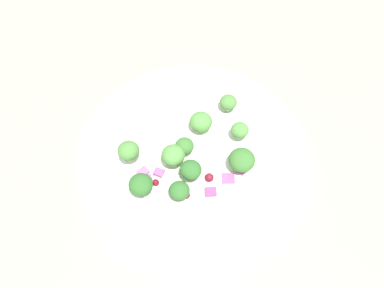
# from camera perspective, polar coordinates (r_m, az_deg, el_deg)

# --- Properties ---
(ground_plane) EXTENTS (1.80, 1.80, 0.02)m
(ground_plane) POSITION_cam_1_polar(r_m,az_deg,el_deg) (0.53, -3.93, -2.44)
(ground_plane) COLOR tan
(plate) EXTENTS (0.25, 0.25, 0.02)m
(plate) POSITION_cam_1_polar(r_m,az_deg,el_deg) (0.52, -0.00, -1.13)
(plate) COLOR white
(plate) RESTS_ON ground_plane
(dressing_pool) EXTENTS (0.15, 0.15, 0.00)m
(dressing_pool) POSITION_cam_1_polar(r_m,az_deg,el_deg) (0.52, 0.00, -0.87)
(dressing_pool) COLOR white
(dressing_pool) RESTS_ON plate
(broccoli_floret_0) EXTENTS (0.02, 0.02, 0.03)m
(broccoli_floret_0) POSITION_cam_1_polar(r_m,az_deg,el_deg) (0.52, 1.08, 2.67)
(broccoli_floret_0) COLOR #ADD18E
(broccoli_floret_0) RESTS_ON plate
(broccoli_floret_1) EXTENTS (0.02, 0.02, 0.03)m
(broccoli_floret_1) POSITION_cam_1_polar(r_m,az_deg,el_deg) (0.49, -2.53, -1.61)
(broccoli_floret_1) COLOR #8EB77A
(broccoli_floret_1) RESTS_ON plate
(broccoli_floret_2) EXTENTS (0.02, 0.02, 0.02)m
(broccoli_floret_2) POSITION_cam_1_polar(r_m,az_deg,el_deg) (0.50, -0.93, -0.26)
(broccoli_floret_2) COLOR #9EC684
(broccoli_floret_2) RESTS_ON plate
(broccoli_floret_3) EXTENTS (0.02, 0.02, 0.02)m
(broccoli_floret_3) POSITION_cam_1_polar(r_m,az_deg,el_deg) (0.48, -0.55, -3.55)
(broccoli_floret_3) COLOR #8EB77A
(broccoli_floret_3) RESTS_ON plate
(broccoli_floret_4) EXTENTS (0.03, 0.03, 0.03)m
(broccoli_floret_4) POSITION_cam_1_polar(r_m,az_deg,el_deg) (0.49, 6.02, -1.97)
(broccoli_floret_4) COLOR #9EC684
(broccoli_floret_4) RESTS_ON plate
(broccoli_floret_5) EXTENTS (0.02, 0.02, 0.03)m
(broccoli_floret_5) POSITION_cam_1_polar(r_m,az_deg,el_deg) (0.48, -6.21, -4.93)
(broccoli_floret_5) COLOR #9EC684
(broccoli_floret_5) RESTS_ON plate
(broccoli_floret_6) EXTENTS (0.02, 0.02, 0.02)m
(broccoli_floret_6) POSITION_cam_1_polar(r_m,az_deg,el_deg) (0.50, -7.68, -0.83)
(broccoli_floret_6) COLOR #ADD18E
(broccoli_floret_6) RESTS_ON plate
(broccoli_floret_7) EXTENTS (0.02, 0.02, 0.02)m
(broccoli_floret_7) POSITION_cam_1_polar(r_m,az_deg,el_deg) (0.51, 5.80, 1.65)
(broccoli_floret_7) COLOR #8EB77A
(broccoli_floret_7) RESTS_ON plate
(broccoli_floret_8) EXTENTS (0.02, 0.02, 0.02)m
(broccoli_floret_8) POSITION_cam_1_polar(r_m,az_deg,el_deg) (0.48, -1.55, -5.67)
(broccoli_floret_8) COLOR #8EB77A
(broccoli_floret_8) RESTS_ON plate
(broccoli_floret_9) EXTENTS (0.02, 0.02, 0.02)m
(broccoli_floret_9) POSITION_cam_1_polar(r_m,az_deg,el_deg) (0.54, 4.40, 5.03)
(broccoli_floret_9) COLOR #8EB77A
(broccoli_floret_9) RESTS_ON plate
(cranberry_0) EXTENTS (0.01, 0.01, 0.01)m
(cranberry_0) POSITION_cam_1_polar(r_m,az_deg,el_deg) (0.49, 2.09, -4.07)
(cranberry_0) COLOR maroon
(cranberry_0) RESTS_ON plate
(cranberry_1) EXTENTS (0.01, 0.01, 0.01)m
(cranberry_1) POSITION_cam_1_polar(r_m,az_deg,el_deg) (0.49, -4.40, -4.66)
(cranberry_1) COLOR maroon
(cranberry_1) RESTS_ON plate
(cranberry_2) EXTENTS (0.01, 0.01, 0.01)m
(cranberry_2) POSITION_cam_1_polar(r_m,az_deg,el_deg) (0.48, -0.71, -6.18)
(cranberry_2) COLOR maroon
(cranberry_2) RESTS_ON plate
(onion_bit_0) EXTENTS (0.01, 0.01, 0.00)m
(onion_bit_0) POSITION_cam_1_polar(r_m,az_deg,el_deg) (0.48, 2.32, -5.73)
(onion_bit_0) COLOR #843D75
(onion_bit_0) RESTS_ON plate
(onion_bit_1) EXTENTS (0.02, 0.02, 0.00)m
(onion_bit_1) POSITION_cam_1_polar(r_m,az_deg,el_deg) (0.50, 4.39, -4.21)
(onion_bit_1) COLOR #934C84
(onion_bit_1) RESTS_ON plate
(onion_bit_2) EXTENTS (0.01, 0.01, 0.01)m
(onion_bit_2) POSITION_cam_1_polar(r_m,az_deg,el_deg) (0.50, -4.02, -3.48)
(onion_bit_2) COLOR #934C84
(onion_bit_2) RESTS_ON plate
(onion_bit_3) EXTENTS (0.01, 0.01, 0.00)m
(onion_bit_3) POSITION_cam_1_polar(r_m,az_deg,el_deg) (0.50, 5.93, -3.20)
(onion_bit_3) COLOR #A35B93
(onion_bit_3) RESTS_ON plate
(onion_bit_4) EXTENTS (0.01, 0.01, 0.00)m
(onion_bit_4) POSITION_cam_1_polar(r_m,az_deg,el_deg) (0.50, -5.93, -3.39)
(onion_bit_4) COLOR #A35B93
(onion_bit_4) RESTS_ON plate
(onion_bit_5) EXTENTS (0.02, 0.02, 0.00)m
(onion_bit_5) POSITION_cam_1_polar(r_m,az_deg,el_deg) (0.49, -5.56, -4.38)
(onion_bit_5) COLOR #934C84
(onion_bit_5) RESTS_ON plate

